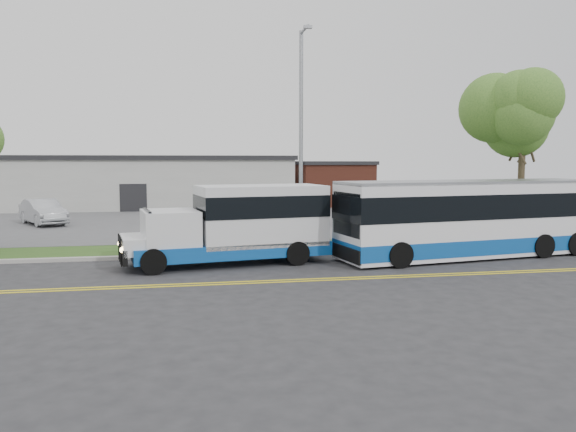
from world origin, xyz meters
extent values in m
plane|color=#28282B|center=(0.00, 0.00, 0.00)|extent=(140.00, 140.00, 0.00)
cube|color=yellow|center=(0.00, -3.85, 0.01)|extent=(70.00, 0.12, 0.01)
cube|color=yellow|center=(0.00, -4.15, 0.01)|extent=(70.00, 0.12, 0.01)
cube|color=#9E9B93|center=(0.00, 1.10, 0.07)|extent=(80.00, 0.30, 0.15)
cube|color=#214517|center=(0.00, 2.90, 0.05)|extent=(80.00, 3.30, 0.10)
cube|color=#4C4C4F|center=(0.00, 17.00, 0.05)|extent=(80.00, 25.00, 0.10)
cube|color=#9E9E99|center=(-6.00, 27.00, 2.00)|extent=(25.00, 10.00, 4.00)
cube|color=black|center=(-6.00, 27.00, 4.17)|extent=(25.40, 10.40, 0.35)
cube|color=black|center=(-6.00, 22.05, 1.10)|extent=(2.00, 0.15, 2.20)
cube|color=brown|center=(10.50, 26.00, 1.80)|extent=(6.00, 7.00, 3.60)
cube|color=black|center=(10.50, 26.00, 3.75)|extent=(6.30, 7.30, 0.30)
cylinder|color=#3B2F20|center=(14.00, 3.00, 2.48)|extent=(0.32, 0.32, 4.76)
ellipsoid|color=#376724|center=(14.00, 3.00, 6.22)|extent=(5.20, 5.20, 4.42)
cylinder|color=gray|center=(3.00, 2.80, 4.85)|extent=(0.18, 0.18, 9.50)
cylinder|color=gray|center=(3.00, 2.10, 9.50)|extent=(0.12, 1.40, 0.12)
cube|color=gray|center=(3.00, 1.45, 9.45)|extent=(0.35, 0.18, 0.12)
cube|color=#0D4896|center=(-0.43, -0.52, 0.60)|extent=(7.70, 3.66, 0.54)
cube|color=silver|center=(0.75, -0.33, 1.85)|extent=(5.12, 3.24, 2.28)
cube|color=black|center=(0.75, -0.33, 2.23)|extent=(5.15, 3.29, 0.82)
cube|color=silver|center=(-2.68, -0.89, 1.47)|extent=(2.31, 2.62, 1.30)
cube|color=black|center=(-3.49, -1.02, 1.69)|extent=(0.44, 2.06, 0.98)
cube|color=silver|center=(-3.86, -1.08, 0.92)|extent=(1.43, 2.38, 0.60)
cube|color=black|center=(-4.35, -1.16, 0.60)|extent=(0.52, 2.23, 0.54)
sphere|color=#FFD88C|center=(-4.27, -1.98, 0.87)|extent=(0.25, 0.25, 0.22)
sphere|color=#FFD88C|center=(-4.53, -0.37, 0.87)|extent=(0.25, 0.25, 0.22)
cylinder|color=black|center=(-3.24, -2.17, 0.46)|extent=(0.95, 0.45, 0.91)
cylinder|color=black|center=(-3.62, 0.15, 0.46)|extent=(0.95, 0.45, 0.91)
cylinder|color=black|center=(2.01, -1.31, 0.46)|extent=(0.95, 0.45, 0.91)
cylinder|color=black|center=(1.63, 1.01, 0.46)|extent=(0.95, 0.45, 0.91)
cube|color=silver|center=(9.37, -0.73, 1.58)|extent=(11.46, 4.24, 2.95)
cube|color=#0D4896|center=(9.37, -0.73, 0.56)|extent=(11.49, 4.27, 0.61)
cube|color=black|center=(9.37, -0.73, 2.14)|extent=(11.51, 4.29, 0.97)
cube|color=black|center=(3.88, -1.59, 1.94)|extent=(0.46, 2.33, 1.63)
cube|color=black|center=(3.81, -1.60, 0.46)|extent=(0.51, 2.53, 0.51)
cube|color=gray|center=(9.37, -0.73, 3.08)|extent=(11.46, 4.24, 0.12)
cylinder|color=black|center=(5.63, -2.53, 0.49)|extent=(1.02, 0.47, 0.98)
cylinder|color=black|center=(5.26, -0.15, 0.49)|extent=(1.02, 0.47, 0.98)
cylinder|color=black|center=(12.17, -1.51, 0.49)|extent=(1.02, 0.47, 0.98)
cylinder|color=black|center=(11.80, 0.87, 0.49)|extent=(1.02, 0.47, 0.98)
cylinder|color=black|center=(13.88, -1.24, 0.49)|extent=(1.02, 0.47, 0.98)
cylinder|color=black|center=(13.51, 1.13, 0.49)|extent=(1.02, 0.47, 0.98)
imported|color=black|center=(-2.79, 4.00, 0.91)|extent=(0.69, 0.58, 1.62)
imported|color=#B6B9BE|center=(-10.59, 14.00, 0.87)|extent=(3.72, 4.86, 1.54)
sphere|color=white|center=(-3.09, 3.75, 0.26)|extent=(0.32, 0.32, 0.32)
sphere|color=white|center=(-2.49, 4.25, 0.26)|extent=(0.32, 0.32, 0.32)
camera|label=1|loc=(-2.10, -21.85, 3.94)|focal=35.00mm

